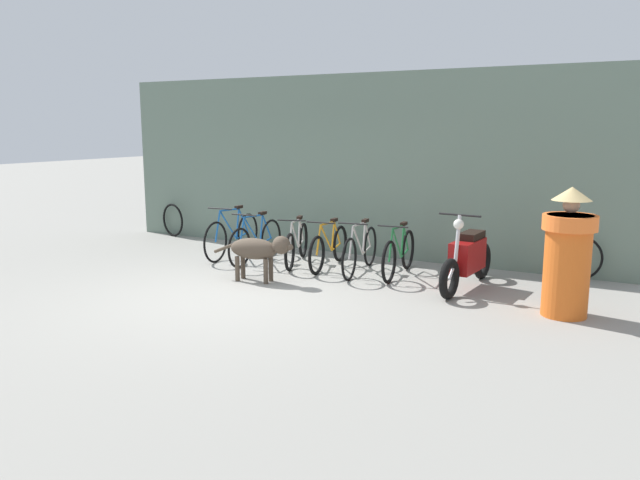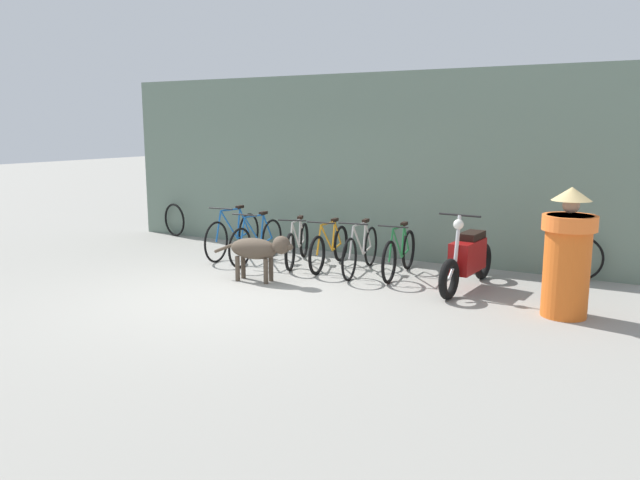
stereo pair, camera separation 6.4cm
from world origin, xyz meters
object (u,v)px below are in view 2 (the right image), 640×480
at_px(stray_dog, 259,249).
at_px(bicycle_2, 297,244).
at_px(motorcycle, 467,259).
at_px(spare_tire_left, 579,258).
at_px(bicycle_4, 361,251).
at_px(bicycle_0, 233,235).
at_px(bicycle_3, 329,248).
at_px(bicycle_5, 399,254).
at_px(spare_tire_right, 175,220).
at_px(person_in_robes, 568,253).
at_px(bicycle_1, 257,241).

bearing_deg(stray_dog, bicycle_2, 89.22).
height_order(motorcycle, spare_tire_left, motorcycle).
bearing_deg(bicycle_4, bicycle_0, -98.65).
height_order(bicycle_2, spare_tire_left, bicycle_2).
bearing_deg(stray_dog, bicycle_3, 63.43).
xyz_separation_m(bicycle_2, bicycle_5, (1.80, 0.02, 0.01)).
height_order(motorcycle, spare_tire_right, motorcycle).
bearing_deg(bicycle_2, bicycle_4, 66.99).
relative_size(bicycle_2, spare_tire_right, 2.36).
xyz_separation_m(bicycle_3, spare_tire_left, (3.62, 1.03, 0.01)).
height_order(bicycle_5, stray_dog, bicycle_5).
xyz_separation_m(bicycle_3, stray_dog, (-0.47, -1.30, 0.15)).
height_order(bicycle_5, person_in_robes, person_in_robes).
height_order(bicycle_1, stray_dog, bicycle_1).
bearing_deg(person_in_robes, bicycle_1, -27.86).
relative_size(bicycle_3, motorcycle, 0.88).
distance_m(bicycle_4, person_in_robes, 3.24).
bearing_deg(stray_dog, spare_tire_right, 141.16).
bearing_deg(bicycle_1, bicycle_4, 90.78).
bearing_deg(person_in_robes, bicycle_5, -40.42).
xyz_separation_m(bicycle_0, spare_tire_right, (-2.31, 1.06, -0.04)).
bearing_deg(bicycle_1, bicycle_2, 104.86).
height_order(person_in_robes, spare_tire_right, person_in_robes).
height_order(bicycle_3, stray_dog, bicycle_3).
distance_m(bicycle_4, spare_tire_right, 4.92).
bearing_deg(bicycle_5, spare_tire_right, -105.65).
height_order(person_in_robes, spare_tire_left, person_in_robes).
xyz_separation_m(bicycle_2, bicycle_3, (0.61, -0.01, 0.00)).
relative_size(bicycle_0, stray_dog, 1.35).
distance_m(bicycle_1, spare_tire_right, 3.18).
height_order(motorcycle, stray_dog, motorcycle).
relative_size(bicycle_3, person_in_robes, 1.06).
bearing_deg(bicycle_1, spare_tire_right, -115.98).
distance_m(person_in_robes, spare_tire_right, 8.14).
xyz_separation_m(bicycle_2, stray_dog, (0.14, -1.31, 0.16)).
bearing_deg(bicycle_3, bicycle_0, -95.66).
bearing_deg(person_in_robes, motorcycle, -46.37).
bearing_deg(bicycle_1, motorcycle, 86.62).
bearing_deg(spare_tire_left, bicycle_5, -157.56).
relative_size(bicycle_3, bicycle_5, 1.01).
relative_size(bicycle_4, person_in_robes, 1.10).
relative_size(person_in_robes, spare_tire_left, 2.30).
bearing_deg(stray_dog, motorcycle, 14.28).
relative_size(bicycle_0, bicycle_3, 1.06).
height_order(bicycle_3, bicycle_5, bicycle_5).
distance_m(bicycle_2, stray_dog, 1.32).
height_order(bicycle_1, bicycle_2, bicycle_1).
bearing_deg(spare_tire_right, bicycle_1, -22.89).
height_order(bicycle_4, spare_tire_left, bicycle_4).
bearing_deg(spare_tire_left, bicycle_3, -164.19).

